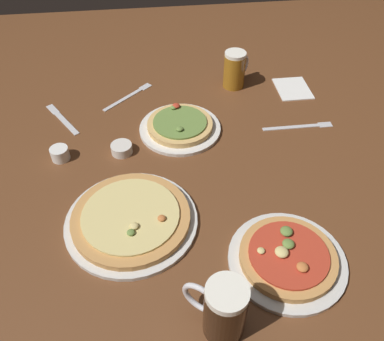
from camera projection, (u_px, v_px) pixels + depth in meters
name	position (u px, v px, depth m)	size (l,w,h in m)	color
ground_plane	(192.00, 179.00, 1.17)	(2.40, 2.40, 0.03)	brown
pizza_plate_near	(287.00, 258.00, 0.94)	(0.28, 0.28, 0.05)	silver
pizza_plate_far	(180.00, 126.00, 1.29)	(0.26, 0.26, 0.05)	silver
pizza_plate_side	(131.00, 219.00, 1.02)	(0.34, 0.34, 0.05)	silver
beer_mug_dark	(235.00, 69.00, 1.45)	(0.11, 0.11, 0.13)	#9E6619
beer_mug_amber	(223.00, 309.00, 0.79)	(0.12, 0.11, 0.15)	black
ramekin_sauce	(60.00, 154.00, 1.19)	(0.05, 0.05, 0.04)	white
ramekin_butter	(122.00, 149.00, 1.22)	(0.06, 0.06, 0.03)	silver
napkin_folded	(293.00, 88.00, 1.47)	(0.12, 0.15, 0.01)	white
fork_left	(299.00, 126.00, 1.31)	(0.23, 0.03, 0.01)	silver
knife_right	(62.00, 119.00, 1.34)	(0.13, 0.19, 0.01)	silver
fork_spare	(129.00, 96.00, 1.44)	(0.18, 0.16, 0.01)	silver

